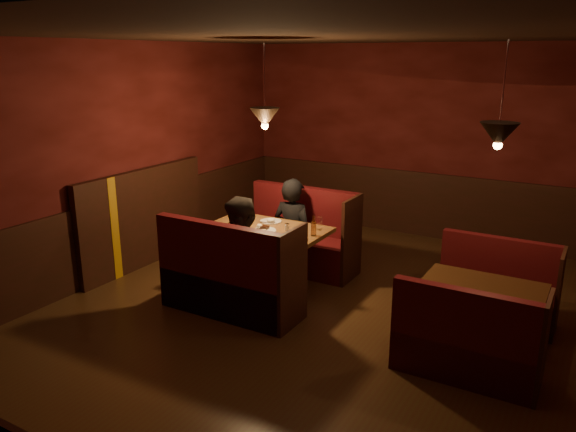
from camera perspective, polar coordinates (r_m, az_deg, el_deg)
The scene contains 9 objects.
room at distance 5.75m, azimuth 1.97°, elevation -0.87°, with size 6.02×7.02×2.92m.
main_table at distance 6.66m, azimuth -2.12°, elevation -2.66°, with size 1.42×0.86×0.99m.
main_bench_far at distance 7.39m, azimuth 1.33°, elevation -2.77°, with size 1.56×0.56×1.07m.
main_bench_near at distance 6.12m, azimuth -6.02°, elevation -6.97°, with size 1.56×0.56×1.07m.
second_table at distance 5.71m, azimuth 19.06°, elevation -8.18°, with size 1.12×0.71×0.63m.
second_bench_far at distance 6.38m, azimuth 20.35°, elevation -7.52°, with size 1.23×0.46×0.88m.
second_bench_near at distance 5.19m, azimuth 17.63°, elevation -12.84°, with size 1.23×0.46×0.88m.
diner_a at distance 7.17m, azimuth 0.51°, elevation 0.41°, with size 0.58×0.38×1.58m, color black.
diner_b at distance 6.14m, azimuth -4.52°, elevation -2.27°, with size 0.78×0.61×1.60m, color black.
Camera 1 is at (2.31, -4.81, 2.72)m, focal length 35.00 mm.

